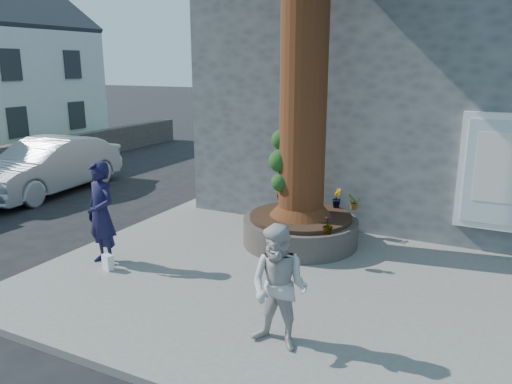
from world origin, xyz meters
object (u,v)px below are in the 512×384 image
at_px(planter, 300,229).
at_px(woman, 279,288).
at_px(man, 101,214).
at_px(car_silver, 48,166).

bearing_deg(planter, woman, -72.34).
relative_size(man, car_silver, 0.39).
distance_m(planter, car_silver, 8.28).
relative_size(man, woman, 1.15).
xyz_separation_m(woman, car_silver, (-9.38, 4.64, -0.15)).
bearing_deg(car_silver, woman, -32.03).
distance_m(planter, woman, 3.88).
distance_m(woman, car_silver, 10.47).
height_order(man, woman, man).
height_order(woman, car_silver, woman).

